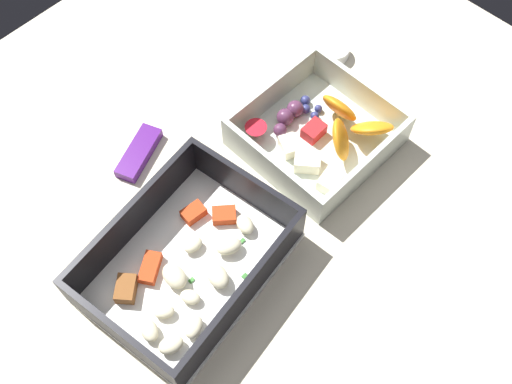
{
  "coord_description": "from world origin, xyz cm",
  "views": [
    {
      "loc": [
        -23.45,
        -20.69,
        59.06
      ],
      "look_at": [
        -1.15,
        0.6,
        4.0
      ],
      "focal_mm": 42.32,
      "sensor_mm": 36.0,
      "label": 1
    }
  ],
  "objects": [
    {
      "name": "pasta_container",
      "position": [
        -11.5,
        0.07,
        3.73
      ],
      "size": [
        21.43,
        16.8,
        5.6
      ],
      "rotation": [
        0.0,
        0.0,
        0.12
      ],
      "color": "white",
      "rests_on": "table_surface"
    },
    {
      "name": "fruit_bowl",
      "position": [
        9.3,
        0.7,
        3.77
      ],
      "size": [
        15.47,
        15.04,
        5.54
      ],
      "rotation": [
        0.0,
        0.0,
        -0.02
      ],
      "color": "silver",
      "rests_on": "table_surface"
    },
    {
      "name": "paper_cup_liner",
      "position": [
        20.35,
        7.89,
        2.78
      ],
      "size": [
        3.8,
        3.8,
        1.55
      ],
      "primitive_type": "cylinder",
      "color": "white",
      "rests_on": "table_surface"
    },
    {
      "name": "candy_bar",
      "position": [
        -5.98,
        14.03,
        2.6
      ],
      "size": [
        7.39,
        4.82,
        1.2
      ],
      "primitive_type": "cube",
      "rotation": [
        0.0,
        0.0,
        0.38
      ],
      "color": "#51197A",
      "rests_on": "table_surface"
    },
    {
      "name": "table_surface",
      "position": [
        0.0,
        0.0,
        1.0
      ],
      "size": [
        80.0,
        80.0,
        2.0
      ],
      "primitive_type": "cube",
      "color": "beige",
      "rests_on": "ground"
    }
  ]
}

